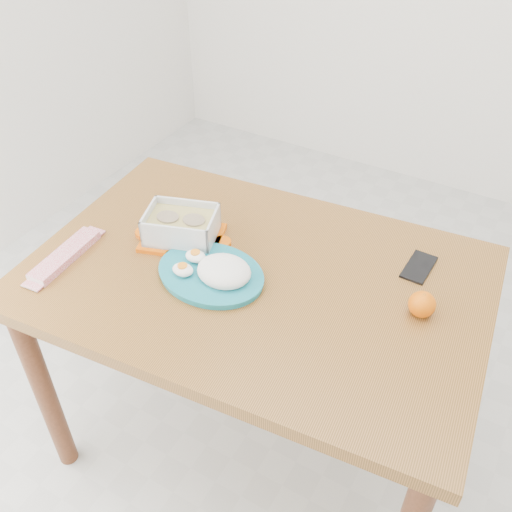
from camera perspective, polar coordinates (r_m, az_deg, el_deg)
The scene contains 7 objects.
ground at distance 2.13m, azimuth 6.48°, elevation -15.85°, with size 3.50×3.50×0.00m, color #B7B7B2.
dining_table at distance 1.57m, azimuth 0.00°, elevation -4.50°, with size 1.26×0.90×0.75m.
food_container at distance 1.60m, azimuth -7.46°, elevation 2.93°, with size 0.26×0.23×0.09m.
orange_fruit at distance 1.43m, azimuth 16.27°, elevation -4.66°, with size 0.07×0.07×0.07m, color orange.
rice_plate at distance 1.47m, azimuth -4.14°, elevation -1.51°, with size 0.30×0.30×0.08m.
candy_bar at distance 1.63m, azimuth -18.54°, elevation 0.06°, with size 0.23×0.06×0.02m, color #B20925.
smartphone at distance 1.58m, azimuth 15.97°, elevation -1.07°, with size 0.06×0.13×0.01m, color black.
Camera 1 is at (0.40, -1.15, 1.74)m, focal length 40.00 mm.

